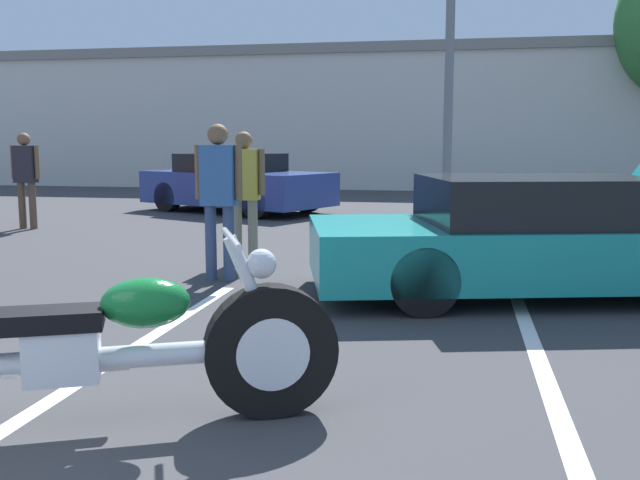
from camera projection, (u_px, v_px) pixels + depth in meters
parking_stripe_middle at (75, 385)px, 4.34m from camera, size 0.12×5.93×0.01m
parking_stripe_back at (560, 419)px, 3.81m from camera, size 0.12×5.93×0.01m
far_building at (370, 115)px, 23.33m from camera, size 32.00×4.20×4.40m
motorcycle at (89, 351)px, 3.62m from camera, size 2.41×1.22×1.00m
show_car_hood_open at (557, 237)px, 6.89m from camera, size 5.00×2.92×2.06m
parked_car_right_row at (236, 184)px, 14.96m from camera, size 4.40×3.34×1.22m
spectator_near_motorcycle at (244, 186)px, 8.62m from camera, size 0.52×0.21×1.60m
spectator_by_show_car at (26, 172)px, 12.01m from camera, size 0.52×0.21×1.62m
spectator_far_lot at (219, 189)px, 7.52m from camera, size 0.52×0.22×1.66m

